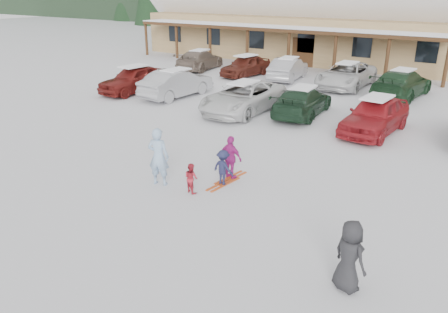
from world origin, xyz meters
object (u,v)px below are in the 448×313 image
Objects in this scene: child_navy at (223,168)px; parked_car_3 at (302,101)px; toddler_red at (191,178)px; parked_car_8 at (246,66)px; parked_car_7 at (200,60)px; parked_car_9 at (288,69)px; parked_car_2 at (243,97)px; parked_car_4 at (375,115)px; adult_skier at (159,157)px; parked_car_0 at (135,79)px; parked_car_1 at (176,83)px; bystander_dark at (349,256)px; day_lodge at (307,11)px; parked_car_10 at (346,75)px; parked_car_11 at (402,84)px; child_magenta at (231,158)px.

parked_car_3 is (-1.32, 8.88, 0.11)m from child_navy.
parked_car_8 reaches higher than toddler_red.
parked_car_7 is 7.32m from parked_car_9.
parked_car_2 is at bearing 93.02° from parked_car_9.
parked_car_4 is at bearing 161.53° from parked_car_3.
parked_car_0 is at bearing -59.73° from adult_skier.
parked_car_1 is 0.94× the size of parked_car_7.
toddler_red is at bearing 69.69° from child_navy.
bystander_dark reaches higher than parked_car_4.
day_lodge is 6.32× the size of parked_car_4.
parked_car_10 reaches higher than parked_car_2.
parked_car_0 reaches higher than parked_car_7.
child_navy is 8.78m from parked_car_2.
child_navy is 0.22× the size of parked_car_11.
parked_car_11 is at bearing -90.25° from child_navy.
adult_skier reaches higher than parked_car_7.
child_magenta is (-0.06, 0.53, 0.15)m from child_navy.
parked_car_11 is (5.81, 7.69, 0.03)m from parked_car_2.
bystander_dark is 0.35× the size of parked_car_9.
parked_car_2 is (-4.03, 7.80, 0.17)m from child_navy.
parked_car_1 is at bearing -70.56° from adult_skier.
adult_skier is 9.99m from parked_car_3.
parked_car_2 is at bearing -52.83° from parked_car_8.
child_navy is 16.44m from parked_car_10.
parked_car_0 is at bearing 46.81° from parked_car_9.
adult_skier is 16.96m from parked_car_11.
day_lodge is 30.75× the size of toddler_red.
parked_car_0 reaches higher than parked_car_9.
parked_car_2 is at bearing 58.00° from parked_car_11.
parked_car_4 reaches higher than toddler_red.
parked_car_4 reaches higher than parked_car_2.
parked_car_0 reaches higher than parked_car_1.
parked_car_3 is (7.56, 0.46, -0.09)m from parked_car_1.
day_lodge is at bearing -38.42° from bystander_dark.
bystander_dark is 13.33m from parked_car_3.
adult_skier reaches higher than parked_car_1.
toddler_red is 0.19× the size of parked_car_7.
parked_car_2 reaches higher than parked_car_8.
parked_car_8 is (0.02, 7.57, -0.05)m from parked_car_1.
parked_car_4 is (2.93, 9.05, 0.31)m from toddler_red.
child_navy is 0.27× the size of parked_car_8.
parked_car_10 is at bearing -54.60° from day_lodge.
parked_car_0 is 1.08× the size of parked_car_8.
parked_car_7 is at bearing -38.05° from parked_car_3.
toddler_red is 12.61m from parked_car_1.
parked_car_9 is at bearing 171.56° from parked_car_7.
child_magenta is 8.28m from parked_car_2.
adult_skier is at bearing 130.07° from parked_car_1.
parked_car_1 is (-13.91, 11.27, -0.01)m from bystander_dark.
child_magenta is 15.90m from parked_car_10.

